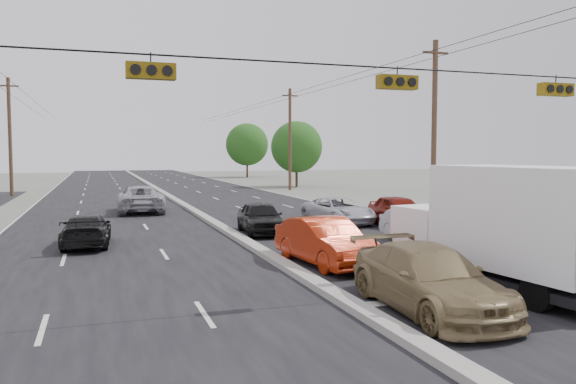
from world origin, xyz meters
The scene contains 19 objects.
ground centered at (0.00, 0.00, 0.00)m, with size 200.00×200.00×0.00m, color #606356.
road_surface centered at (0.00, 30.00, 0.00)m, with size 20.00×160.00×0.02m, color black.
center_median centered at (0.00, 30.00, 0.10)m, with size 0.50×160.00×0.20m, color gray.
utility_pole_left_c centered at (-12.50, 40.00, 5.11)m, with size 1.60×0.30×10.00m.
utility_pole_right_b centered at (12.50, 15.00, 5.11)m, with size 1.60×0.30×10.00m.
utility_pole_right_c centered at (12.50, 40.00, 5.11)m, with size 1.60×0.30×10.00m.
traffic_signals centered at (1.40, 0.00, 5.49)m, with size 25.00×0.30×0.54m.
tree_right_mid centered at (15.00, 45.00, 4.34)m, with size 5.60×5.60×7.14m.
tree_right_far centered at (16.00, 70.00, 4.96)m, with size 6.40×6.40×8.16m.
box_truck centered at (4.72, -0.21, 1.72)m, with size 3.06×6.82×3.35m.
tan_sedan centered at (1.60, -1.42, 0.75)m, with size 2.10×5.17×1.50m, color olive.
red_sedan centered at (1.40, 4.35, 0.77)m, with size 1.64×4.69×1.55m, color #9F2209.
queue_car_a centered at (1.40, 11.95, 0.73)m, with size 1.72×4.27×1.45m, color black.
queue_car_b centered at (6.70, 7.40, 0.68)m, with size 1.44×4.13×1.36m, color silver.
queue_car_c centered at (6.23, 14.15, 0.67)m, with size 2.24×4.85×1.35m, color #B9BAC2.
queue_car_d centered at (9.60, 5.95, 0.78)m, with size 2.19×5.38×1.56m, color #101854.
queue_car_e centered at (8.47, 11.86, 0.79)m, with size 1.86×4.62×1.58m, color maroon.
oncoming_near centered at (-6.09, 10.84, 0.64)m, with size 1.79×4.39×1.28m, color black.
oncoming_far centered at (-3.11, 23.31, 0.82)m, with size 2.73×5.92×1.65m, color #9EA0A6.
Camera 1 is at (-5.66, -12.51, 3.69)m, focal length 35.00 mm.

